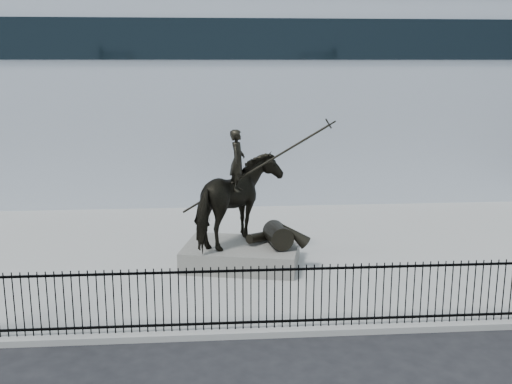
{
  "coord_description": "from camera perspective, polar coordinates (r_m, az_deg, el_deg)",
  "views": [
    {
      "loc": [
        -0.73,
        -11.44,
        6.13
      ],
      "look_at": [
        0.65,
        6.0,
        2.31
      ],
      "focal_mm": 42.0,
      "sensor_mm": 36.0,
      "label": 1
    }
  ],
  "objects": [
    {
      "name": "ground",
      "position": [
        13.0,
        -0.8,
        -15.81
      ],
      "size": [
        120.0,
        120.0,
        0.0
      ],
      "primitive_type": "plane",
      "color": "black",
      "rests_on": "ground"
    },
    {
      "name": "plaza",
      "position": [
        19.42,
        -2.17,
        -5.85
      ],
      "size": [
        30.0,
        12.0,
        0.15
      ],
      "primitive_type": "cube",
      "color": "gray",
      "rests_on": "ground"
    },
    {
      "name": "building",
      "position": [
        31.49,
        -3.25,
        9.34
      ],
      "size": [
        44.0,
        14.0,
        9.0
      ],
      "primitive_type": "cube",
      "color": "#B3BAC3",
      "rests_on": "ground"
    },
    {
      "name": "picket_fence",
      "position": [
        13.74,
        -1.16,
        -10.03
      ],
      "size": [
        22.1,
        0.1,
        1.5
      ],
      "color": "black",
      "rests_on": "plaza"
    },
    {
      "name": "statue_plinth",
      "position": [
        18.01,
        -1.39,
        -6.01
      ],
      "size": [
        3.76,
        2.96,
        0.63
      ],
      "primitive_type": "cube",
      "rotation": [
        0.0,
        0.0,
        -0.22
      ],
      "color": "#5A5852",
      "rests_on": "plaza"
    },
    {
      "name": "equestrian_statue",
      "position": [
        17.56,
        -1.21,
        -0.98
      ],
      "size": [
        4.2,
        3.07,
        3.63
      ],
      "rotation": [
        0.0,
        0.0,
        -0.22
      ],
      "color": "black",
      "rests_on": "statue_plinth"
    }
  ]
}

